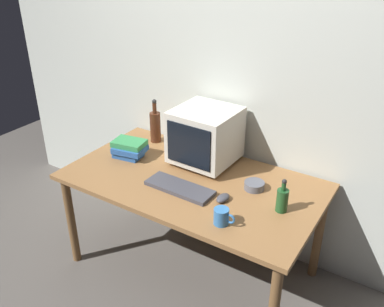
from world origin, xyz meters
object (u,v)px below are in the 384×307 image
object	(u,v)px
keyboard	(179,188)
bottle_short	(282,199)
mug	(222,217)
cd_spindle	(254,185)
bottle_tall	(155,126)
book_stack	(129,148)
crt_monitor	(205,136)
computer_mouse	(223,198)

from	to	relation	value
keyboard	bottle_short	world-z (taller)	bottle_short
mug	cd_spindle	world-z (taller)	mug
mug	bottle_tall	bearing A→B (deg)	145.41
keyboard	book_stack	distance (m)	0.55
bottle_short	cd_spindle	distance (m)	0.26
keyboard	mug	xyz separation A→B (m)	(0.37, -0.16, 0.03)
book_stack	cd_spindle	bearing A→B (deg)	5.09
crt_monitor	bottle_tall	distance (m)	0.48
crt_monitor	cd_spindle	world-z (taller)	crt_monitor
computer_mouse	bottle_tall	bearing A→B (deg)	156.49
mug	cd_spindle	distance (m)	0.40
computer_mouse	bottle_short	xyz separation A→B (m)	(0.31, 0.09, 0.06)
book_stack	computer_mouse	bearing A→B (deg)	-9.38
crt_monitor	computer_mouse	world-z (taller)	crt_monitor
crt_monitor	bottle_tall	xyz separation A→B (m)	(-0.47, 0.08, -0.07)
mug	cd_spindle	size ratio (longest dim) A/B	1.00
bottle_tall	computer_mouse	bearing A→B (deg)	-28.02
bottle_tall	book_stack	xyz separation A→B (m)	(-0.01, -0.29, -0.06)
computer_mouse	bottle_tall	world-z (taller)	bottle_tall
crt_monitor	keyboard	world-z (taller)	crt_monitor
computer_mouse	keyboard	bearing A→B (deg)	-168.48
keyboard	bottle_tall	bearing A→B (deg)	139.88
bottle_short	cd_spindle	world-z (taller)	bottle_short
computer_mouse	bottle_short	size ratio (longest dim) A/B	0.50
book_stack	cd_spindle	xyz separation A→B (m)	(0.89, 0.08, -0.04)
computer_mouse	bottle_short	distance (m)	0.33
keyboard	book_stack	world-z (taller)	book_stack
bottle_short	cd_spindle	bearing A→B (deg)	150.43
keyboard	computer_mouse	xyz separation A→B (m)	(0.27, 0.03, 0.01)
bottle_tall	bottle_short	bearing A→B (deg)	-16.80
bottle_tall	book_stack	size ratio (longest dim) A/B	1.33
mug	cd_spindle	bearing A→B (deg)	90.09
keyboard	computer_mouse	size ratio (longest dim) A/B	4.20
keyboard	book_stack	xyz separation A→B (m)	(-0.52, 0.16, 0.05)
computer_mouse	bottle_tall	size ratio (longest dim) A/B	0.31
keyboard	mug	size ratio (longest dim) A/B	3.50
crt_monitor	book_stack	size ratio (longest dim) A/B	1.63
bottle_tall	bottle_short	xyz separation A→B (m)	(1.10, -0.33, -0.05)
bottle_short	mug	world-z (taller)	bottle_short
crt_monitor	bottle_tall	bearing A→B (deg)	169.85
bottle_tall	book_stack	distance (m)	0.29
keyboard	book_stack	bearing A→B (deg)	163.73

